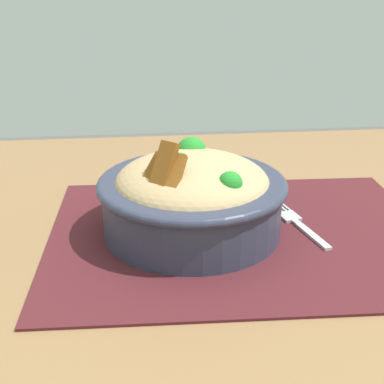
# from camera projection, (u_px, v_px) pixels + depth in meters

# --- Properties ---
(table) EXTENTS (1.11, 0.89, 0.76)m
(table) POSITION_uv_depth(u_px,v_px,m) (267.00, 303.00, 0.64)
(table) COLOR olive
(table) RESTS_ON ground_plane
(placemat) EXTENTS (0.46, 0.35, 0.00)m
(placemat) POSITION_uv_depth(u_px,v_px,m) (241.00, 234.00, 0.63)
(placemat) COLOR #47191E
(placemat) RESTS_ON table
(bowl) EXTENTS (0.22, 0.22, 0.12)m
(bowl) POSITION_uv_depth(u_px,v_px,m) (192.00, 194.00, 0.62)
(bowl) COLOR #2D3347
(bowl) RESTS_ON placemat
(fork) EXTENTS (0.04, 0.13, 0.00)m
(fork) POSITION_uv_depth(u_px,v_px,m) (297.00, 223.00, 0.65)
(fork) COLOR #B3B3B3
(fork) RESTS_ON placemat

